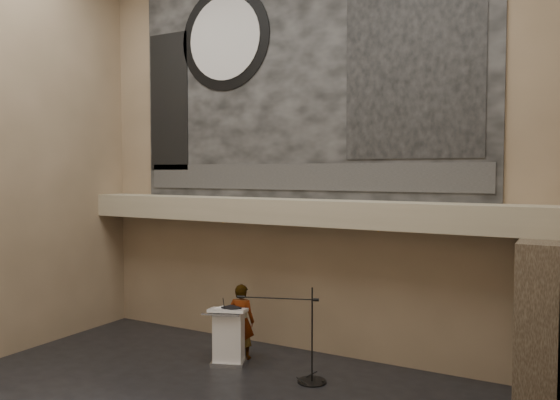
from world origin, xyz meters
The scene contains 16 objects.
wall_back centered at (0.00, 4.00, 4.25)m, with size 10.00×0.02×8.50m, color #78644C.
soffit centered at (0.00, 3.60, 2.95)m, with size 10.00×0.80×0.50m, color tan.
sprinkler_left centered at (-1.60, 3.55, 2.67)m, with size 0.04×0.04×0.06m, color #B2893D.
sprinkler_right centered at (1.90, 3.55, 2.67)m, with size 0.04×0.04×0.06m, color #B2893D.
banner centered at (0.00, 3.97, 5.70)m, with size 8.00×0.05×5.00m, color black.
banner_text_strip centered at (0.00, 3.93, 3.65)m, with size 7.76×0.02×0.55m, color #303030.
banner_clock_rim centered at (-1.80, 3.93, 6.70)m, with size 2.30×2.30×0.02m, color black.
banner_clock_face centered at (-1.80, 3.91, 6.70)m, with size 1.84×1.84×0.02m, color silver.
banner_building_print centered at (2.40, 3.93, 5.80)m, with size 2.60×0.02×3.60m, color black.
banner_brick_print centered at (-3.40, 3.93, 5.40)m, with size 1.10×0.02×3.20m, color black.
stone_pier centered at (4.65, 3.15, 1.35)m, with size 0.60×1.40×2.70m, color #403427.
lectern centered at (-0.76, 2.51, 0.55)m, with size 0.85×0.72×1.13m.
binder centered at (-0.70, 2.51, 1.12)m, with size 0.32×0.25×0.04m, color black.
papers centered at (-0.90, 2.45, 1.10)m, with size 0.23×0.31×0.01m, color white.
speaker_person centered at (-0.74, 2.92, 0.75)m, with size 0.55×0.36×1.51m, color silver.
mic_stand centered at (1.00, 2.45, 0.27)m, with size 1.56×0.72×1.71m.
Camera 1 is at (5.16, -6.18, 3.76)m, focal length 35.00 mm.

